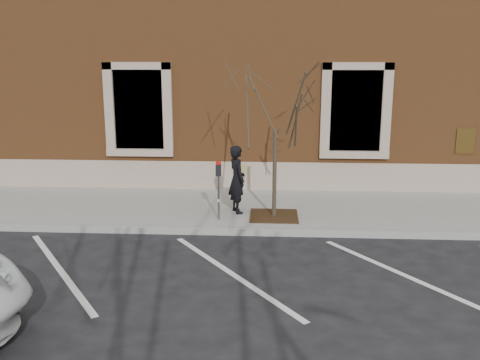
{
  "coord_description": "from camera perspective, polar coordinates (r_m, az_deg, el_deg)",
  "views": [
    {
      "loc": [
        0.68,
        -11.27,
        3.88
      ],
      "look_at": [
        0.0,
        0.6,
        1.1
      ],
      "focal_mm": 40.0,
      "sensor_mm": 36.0,
      "label": 1
    }
  ],
  "objects": [
    {
      "name": "building_civic",
      "position": [
        19.03,
        1.27,
        13.5
      ],
      "size": [
        40.0,
        8.62,
        8.0
      ],
      "color": "brown",
      "rests_on": "ground"
    },
    {
      "name": "man",
      "position": [
        12.84,
        -0.32,
        0.06
      ],
      "size": [
        0.6,
        0.71,
        1.64
      ],
      "primitive_type": "imported",
      "rotation": [
        0.0,
        0.0,
        1.99
      ],
      "color": "black",
      "rests_on": "sidewalk_near"
    },
    {
      "name": "parking_stripes",
      "position": [
        9.89,
        -0.94,
        -9.93
      ],
      "size": [
        28.0,
        4.4,
        0.01
      ],
      "primitive_type": null,
      "color": "silver",
      "rests_on": "ground"
    },
    {
      "name": "ground",
      "position": [
        11.94,
        -0.17,
        -5.8
      ],
      "size": [
        120.0,
        120.0,
        0.0
      ],
      "primitive_type": "plane",
      "color": "#28282B",
      "rests_on": "ground"
    },
    {
      "name": "sapling",
      "position": [
        12.23,
        3.82,
        8.03
      ],
      "size": [
        2.27,
        2.27,
        3.78
      ],
      "color": "#3F3426",
      "rests_on": "sidewalk_near"
    },
    {
      "name": "parking_meter",
      "position": [
        12.25,
        -2.31,
        0.04
      ],
      "size": [
        0.12,
        0.1,
        1.37
      ],
      "rotation": [
        0.0,
        0.0,
        0.24
      ],
      "color": "#595B60",
      "rests_on": "sidewalk_near"
    },
    {
      "name": "curb_near",
      "position": [
        11.87,
        -0.18,
        -5.54
      ],
      "size": [
        40.0,
        0.12,
        0.15
      ],
      "primitive_type": "cube",
      "color": "#9E9E99",
      "rests_on": "ground"
    },
    {
      "name": "tree_grate",
      "position": [
        12.74,
        3.64,
        -3.83
      ],
      "size": [
        1.13,
        1.13,
        0.03
      ],
      "primitive_type": "cube",
      "color": "#382212",
      "rests_on": "sidewalk_near"
    },
    {
      "name": "sidewalk_near",
      "position": [
        13.59,
        0.28,
        -3.11
      ],
      "size": [
        40.0,
        3.5,
        0.15
      ],
      "primitive_type": "cube",
      "color": "#A2A198",
      "rests_on": "ground"
    }
  ]
}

